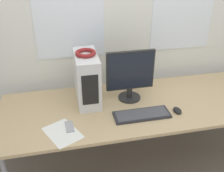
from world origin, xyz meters
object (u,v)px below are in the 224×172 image
Objects in this scene: headphones at (86,53)px; pc_tower at (87,79)px; cell_phone at (70,127)px; monitor_main at (130,75)px; keyboard at (142,115)px; mouse at (177,110)px.

pc_tower is at bearing -90.00° from headphones.
monitor_main is at bearing 26.30° from cell_phone.
pc_tower is 0.46m from cell_phone.
mouse is at bearing -1.55° from keyboard.
pc_tower is at bearing 154.43° from mouse.
cell_phone is at bearing -118.12° from pc_tower.
monitor_main is 0.37m from keyboard.
headphones is 0.91m from mouse.
mouse is (0.71, -0.34, -0.21)m from pc_tower.
headphones is at bearing 173.09° from monitor_main.
mouse is 0.90m from cell_phone.
headphones reaches higher than cell_phone.
pc_tower is 0.82m from mouse.
headphones is at bearing 90.00° from pc_tower.
cell_phone is (-0.57, -0.31, -0.24)m from monitor_main.
headphones is (0.00, 0.00, 0.24)m from pc_tower.
monitor_main is at bearing -6.91° from headphones.
pc_tower reaches higher than mouse.
monitor_main reaches higher than cell_phone.
cell_phone is (-0.90, -0.02, -0.01)m from mouse.
pc_tower is 0.56m from keyboard.
cell_phone is at bearing -178.82° from mouse.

